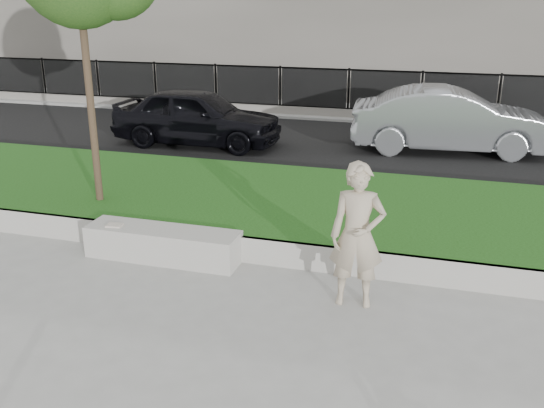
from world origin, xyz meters
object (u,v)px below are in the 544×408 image
(stone_bench, at_px, (163,244))
(car_dark, at_px, (197,116))
(car_silver, at_px, (450,120))
(man, at_px, (357,236))
(book, at_px, (115,225))

(stone_bench, xyz_separation_m, car_dark, (-2.31, 6.74, 0.54))
(car_silver, bearing_deg, stone_bench, 147.23)
(stone_bench, height_order, man, man)
(car_dark, xyz_separation_m, car_silver, (6.26, 1.11, 0.05))
(man, height_order, book, man)
(stone_bench, xyz_separation_m, book, (-0.74, -0.09, 0.25))
(man, bearing_deg, stone_bench, 162.42)
(car_dark, bearing_deg, book, -166.92)
(book, relative_size, car_dark, 0.05)
(man, relative_size, book, 7.90)
(car_dark, bearing_deg, stone_bench, -160.96)
(stone_bench, relative_size, car_dark, 0.54)
(book, distance_m, car_dark, 7.01)
(man, distance_m, book, 3.76)
(man, xyz_separation_m, car_silver, (0.98, 8.39, -0.11))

